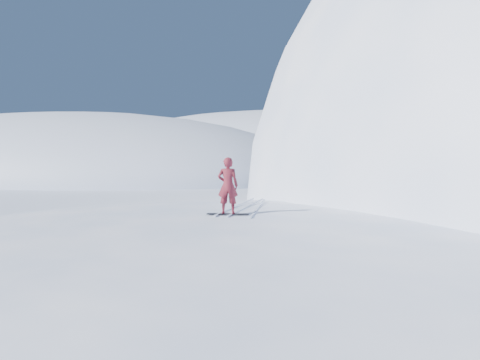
% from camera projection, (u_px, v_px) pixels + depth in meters
% --- Properties ---
extents(ground, '(400.00, 400.00, 0.00)m').
position_uv_depth(ground, '(212.00, 301.00, 12.82)').
color(ground, white).
rests_on(ground, ground).
extents(near_ridge, '(36.00, 28.00, 4.80)m').
position_uv_depth(near_ridge, '(276.00, 279.00, 15.15)').
color(near_ridge, white).
rests_on(near_ridge, ground).
extents(far_ridge_a, '(120.00, 70.00, 28.00)m').
position_uv_depth(far_ridge_a, '(61.00, 177.00, 96.01)').
color(far_ridge_a, white).
rests_on(far_ridge_a, ground).
extents(far_ridge_c, '(140.00, 90.00, 36.00)m').
position_uv_depth(far_ridge_c, '(264.00, 172.00, 129.41)').
color(far_ridge_c, white).
rests_on(far_ridge_c, ground).
extents(wind_bumps, '(16.00, 14.40, 1.00)m').
position_uv_depth(wind_bumps, '(226.00, 280.00, 14.98)').
color(wind_bumps, white).
rests_on(wind_bumps, ground).
extents(snowboard, '(1.42, 0.68, 0.02)m').
position_uv_depth(snowboard, '(228.00, 214.00, 14.30)').
color(snowboard, black).
rests_on(snowboard, near_ridge).
extents(snowboarder, '(0.79, 0.64, 1.89)m').
position_uv_depth(snowboarder, '(228.00, 185.00, 14.25)').
color(snowboarder, maroon).
rests_on(snowboarder, snowboard).
extents(vapor_plume, '(10.42, 8.33, 7.29)m').
position_uv_depth(vapor_plume, '(20.00, 183.00, 72.91)').
color(vapor_plume, white).
rests_on(vapor_plume, ground).
extents(board_tracks, '(2.35, 5.92, 0.04)m').
position_uv_depth(board_tracks, '(248.00, 206.00, 16.59)').
color(board_tracks, silver).
rests_on(board_tracks, ground).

